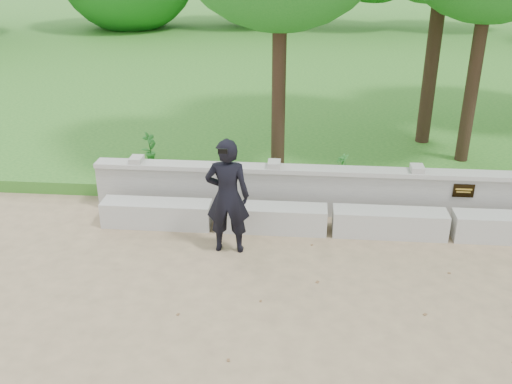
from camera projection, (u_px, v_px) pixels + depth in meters
The scene contains 7 objects.
ground at pixel (478, 303), 7.90m from camera, with size 80.00×80.00×0.00m, color #A08762.
lawn at pixel (375, 73), 20.57m from camera, with size 40.00×22.00×0.25m, color #225D1B.
concrete_bench at pixel (450, 225), 9.53m from camera, with size 11.90×0.45×0.45m.
parapet_wall at pixel (443, 195), 10.07m from camera, with size 12.50×0.35×0.90m.
man_main at pixel (228, 196), 8.86m from camera, with size 0.70×0.62×1.89m.
shrub_a at pixel (150, 147), 12.07m from camera, with size 0.34×0.23×0.64m, color #2B7929.
shrub_d at pixel (342, 167), 11.14m from camera, with size 0.30×0.27×0.54m, color #2B7929.
Camera 1 is at (-2.49, -6.82, 4.64)m, focal length 40.00 mm.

